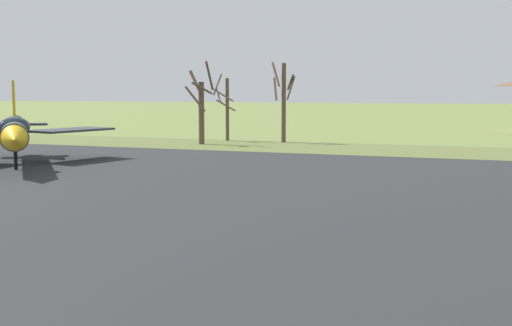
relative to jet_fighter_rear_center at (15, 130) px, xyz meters
name	(u,v)px	position (x,y,z in m)	size (l,w,h in m)	color
asphalt_apron	(162,211)	(18.22, -11.73, -2.50)	(92.70, 53.74, 0.05)	#28282B
grass_verge_strip	(337,149)	(18.22, 21.14, -2.49)	(152.70, 12.00, 0.06)	#5D6835
jet_fighter_rear_center	(15,130)	(0.00, 0.00, 0.00)	(14.09, 14.82, 6.10)	#33383D
bare_tree_far_left	(201,107)	(4.54, 20.87, 1.24)	(2.76, 2.49, 8.21)	brown
bare_tree_left_of_center	(226,106)	(4.95, 26.03, 1.24)	(2.69, 2.55, 7.16)	brown
bare_tree_center	(283,99)	(11.37, 25.96, 2.01)	(2.64, 2.64, 8.24)	brown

